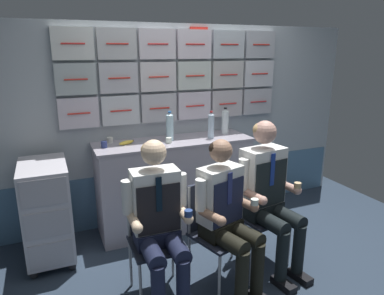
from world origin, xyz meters
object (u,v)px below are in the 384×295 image
(crew_member_left, at_px, (159,218))
(snack_banana, at_px, (126,143))
(service_trolley, at_px, (47,209))
(crew_member_right, at_px, (268,189))
(folding_chair_left, at_px, (154,228))
(folding_chair_center, at_px, (213,222))
(espresso_cup_small, at_px, (104,144))
(water_bottle_tall, at_px, (211,125))
(folding_chair_right, at_px, (255,204))
(crew_member_center, at_px, (228,212))

(crew_member_left, distance_m, snack_banana, 1.17)
(service_trolley, height_order, crew_member_right, crew_member_right)
(service_trolley, distance_m, folding_chair_left, 1.09)
(folding_chair_left, height_order, folding_chair_center, same)
(service_trolley, distance_m, espresso_cup_small, 0.78)
(water_bottle_tall, bearing_deg, folding_chair_center, -114.64)
(water_bottle_tall, height_order, snack_banana, water_bottle_tall)
(folding_chair_right, xyz_separation_m, crew_member_right, (0.03, -0.16, 0.20))
(folding_chair_center, xyz_separation_m, folding_chair_right, (0.50, 0.16, 0.00))
(folding_chair_center, distance_m, snack_banana, 1.23)
(crew_member_center, bearing_deg, crew_member_right, 18.60)
(crew_member_left, relative_size, crew_member_center, 1.02)
(crew_member_center, distance_m, crew_member_right, 0.51)
(espresso_cup_small, bearing_deg, snack_banana, 8.05)
(crew_member_center, bearing_deg, crew_member_left, 171.72)
(folding_chair_right, xyz_separation_m, espresso_cup_small, (-1.18, 0.86, 0.47))
(crew_member_right, xyz_separation_m, espresso_cup_small, (-1.21, 1.01, 0.27))
(crew_member_center, distance_m, espresso_cup_small, 1.42)
(folding_chair_right, height_order, crew_member_right, crew_member_right)
(snack_banana, bearing_deg, crew_member_left, -91.40)
(snack_banana, bearing_deg, espresso_cup_small, -171.95)
(water_bottle_tall, relative_size, espresso_cup_small, 4.64)
(service_trolley, relative_size, crew_member_center, 0.74)
(crew_member_center, bearing_deg, folding_chair_center, 106.69)
(crew_member_center, bearing_deg, snack_banana, 112.53)
(folding_chair_left, height_order, crew_member_left, crew_member_left)
(crew_member_right, height_order, snack_banana, crew_member_right)
(crew_member_center, xyz_separation_m, water_bottle_tall, (0.39, 1.11, 0.43))
(service_trolley, relative_size, folding_chair_center, 1.08)
(folding_chair_left, xyz_separation_m, espresso_cup_small, (-0.20, 0.94, 0.47))
(espresso_cup_small, relative_size, snack_banana, 0.37)
(folding_chair_center, relative_size, snack_banana, 4.98)
(crew_member_left, distance_m, espresso_cup_small, 1.16)
(folding_chair_left, bearing_deg, espresso_cup_small, 102.05)
(water_bottle_tall, bearing_deg, crew_member_left, -131.56)
(crew_member_left, bearing_deg, service_trolley, 129.05)
(espresso_cup_small, bearing_deg, crew_member_center, -58.37)
(crew_member_right, xyz_separation_m, water_bottle_tall, (-0.09, 0.95, 0.38))
(service_trolley, xyz_separation_m, espresso_cup_small, (0.57, 0.16, 0.51))
(crew_member_left, bearing_deg, folding_chair_left, 88.49)
(crew_member_right, relative_size, espresso_cup_small, 20.86)
(crew_member_right, bearing_deg, folding_chair_center, -179.39)
(folding_chair_left, xyz_separation_m, crew_member_left, (-0.00, -0.16, 0.17))
(water_bottle_tall, xyz_separation_m, espresso_cup_small, (-1.11, 0.06, -0.11))
(folding_chair_center, distance_m, water_bottle_tall, 1.20)
(crew_member_right, distance_m, water_bottle_tall, 1.03)
(service_trolley, distance_m, crew_member_center, 1.65)
(folding_chair_left, relative_size, water_bottle_tall, 2.93)
(service_trolley, distance_m, crew_member_left, 1.23)
(folding_chair_center, bearing_deg, crew_member_right, 0.61)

